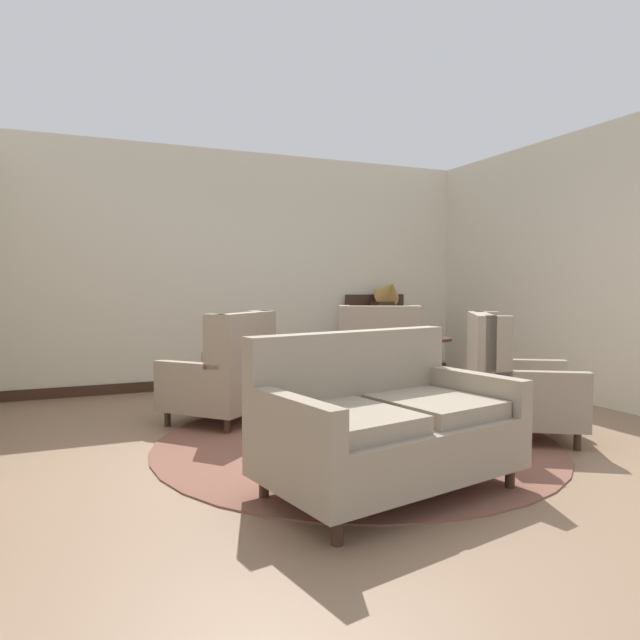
{
  "coord_description": "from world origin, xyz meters",
  "views": [
    {
      "loc": [
        -2.04,
        -3.72,
        1.26
      ],
      "look_at": [
        -0.31,
        0.31,
        0.99
      ],
      "focal_mm": 31.98,
      "sensor_mm": 36.0,
      "label": 1
    }
  ],
  "objects_px": {
    "coffee_table": "(354,392)",
    "gramophone": "(388,293)",
    "side_table": "(427,362)",
    "settee": "(384,426)",
    "armchair_near_sideboard": "(379,364)",
    "armchair_beside_settee": "(225,376)",
    "sideboard": "(381,341)",
    "porcelain_vase": "(353,366)",
    "armchair_foreground_right": "(512,385)"
  },
  "relations": [
    {
      "from": "coffee_table",
      "to": "gramophone",
      "type": "bearing_deg",
      "value": 54.88
    },
    {
      "from": "side_table",
      "to": "coffee_table",
      "type": "bearing_deg",
      "value": -142.36
    },
    {
      "from": "settee",
      "to": "gramophone",
      "type": "xyz_separation_m",
      "value": [
        2.1,
        3.6,
        0.74
      ]
    },
    {
      "from": "armchair_near_sideboard",
      "to": "armchair_beside_settee",
      "type": "relative_size",
      "value": 1.07
    },
    {
      "from": "armchair_near_sideboard",
      "to": "armchair_beside_settee",
      "type": "distance_m",
      "value": 1.67
    },
    {
      "from": "gramophone",
      "to": "sideboard",
      "type": "bearing_deg",
      "value": 118.42
    },
    {
      "from": "coffee_table",
      "to": "sideboard",
      "type": "relative_size",
      "value": 0.8
    },
    {
      "from": "porcelain_vase",
      "to": "settee",
      "type": "relative_size",
      "value": 0.19
    },
    {
      "from": "armchair_beside_settee",
      "to": "sideboard",
      "type": "height_order",
      "value": "sideboard"
    },
    {
      "from": "armchair_foreground_right",
      "to": "gramophone",
      "type": "xyz_separation_m",
      "value": [
        0.51,
        2.92,
        0.72
      ]
    },
    {
      "from": "armchair_near_sideboard",
      "to": "coffee_table",
      "type": "bearing_deg",
      "value": 80.23
    },
    {
      "from": "armchair_beside_settee",
      "to": "side_table",
      "type": "height_order",
      "value": "armchair_beside_settee"
    },
    {
      "from": "porcelain_vase",
      "to": "gramophone",
      "type": "bearing_deg",
      "value": 54.69
    },
    {
      "from": "sideboard",
      "to": "armchair_near_sideboard",
      "type": "bearing_deg",
      "value": -120.16
    },
    {
      "from": "settee",
      "to": "armchair_near_sideboard",
      "type": "bearing_deg",
      "value": 50.18
    },
    {
      "from": "side_table",
      "to": "gramophone",
      "type": "height_order",
      "value": "gramophone"
    },
    {
      "from": "sideboard",
      "to": "side_table",
      "type": "bearing_deg",
      "value": -99.6
    },
    {
      "from": "armchair_beside_settee",
      "to": "side_table",
      "type": "relative_size",
      "value": 1.62
    },
    {
      "from": "armchair_foreground_right",
      "to": "porcelain_vase",
      "type": "bearing_deg",
      "value": 101.51
    },
    {
      "from": "armchair_foreground_right",
      "to": "sideboard",
      "type": "xyz_separation_m",
      "value": [
        0.46,
        3.01,
        0.08
      ]
    },
    {
      "from": "armchair_near_sideboard",
      "to": "gramophone",
      "type": "height_order",
      "value": "gramophone"
    },
    {
      "from": "armchair_near_sideboard",
      "to": "porcelain_vase",
      "type": "bearing_deg",
      "value": 79.8
    },
    {
      "from": "gramophone",
      "to": "armchair_foreground_right",
      "type": "bearing_deg",
      "value": -99.84
    },
    {
      "from": "armchair_near_sideboard",
      "to": "sideboard",
      "type": "distance_m",
      "value": 1.71
    },
    {
      "from": "settee",
      "to": "side_table",
      "type": "bearing_deg",
      "value": 39.65
    },
    {
      "from": "armchair_near_sideboard",
      "to": "sideboard",
      "type": "bearing_deg",
      "value": -92.47
    },
    {
      "from": "armchair_near_sideboard",
      "to": "gramophone",
      "type": "distance_m",
      "value": 1.8
    },
    {
      "from": "coffee_table",
      "to": "side_table",
      "type": "height_order",
      "value": "side_table"
    },
    {
      "from": "armchair_foreground_right",
      "to": "side_table",
      "type": "xyz_separation_m",
      "value": [
        0.21,
        1.57,
        -0.01
      ]
    },
    {
      "from": "armchair_beside_settee",
      "to": "side_table",
      "type": "distance_m",
      "value": 2.29
    },
    {
      "from": "armchair_foreground_right",
      "to": "armchair_beside_settee",
      "type": "distance_m",
      "value": 2.49
    },
    {
      "from": "porcelain_vase",
      "to": "sideboard",
      "type": "height_order",
      "value": "sideboard"
    },
    {
      "from": "settee",
      "to": "side_table",
      "type": "height_order",
      "value": "settee"
    },
    {
      "from": "coffee_table",
      "to": "gramophone",
      "type": "height_order",
      "value": "gramophone"
    },
    {
      "from": "coffee_table",
      "to": "side_table",
      "type": "relative_size",
      "value": 1.32
    },
    {
      "from": "coffee_table",
      "to": "armchair_foreground_right",
      "type": "height_order",
      "value": "armchair_foreground_right"
    },
    {
      "from": "coffee_table",
      "to": "armchair_foreground_right",
      "type": "relative_size",
      "value": 0.8
    },
    {
      "from": "porcelain_vase",
      "to": "armchair_near_sideboard",
      "type": "bearing_deg",
      "value": 52.11
    },
    {
      "from": "armchair_near_sideboard",
      "to": "armchair_beside_settee",
      "type": "xyz_separation_m",
      "value": [
        -1.67,
        -0.14,
        -0.0
      ]
    },
    {
      "from": "armchair_foreground_right",
      "to": "gramophone",
      "type": "height_order",
      "value": "gramophone"
    },
    {
      "from": "coffee_table",
      "to": "armchair_beside_settee",
      "type": "height_order",
      "value": "armchair_beside_settee"
    },
    {
      "from": "armchair_near_sideboard",
      "to": "gramophone",
      "type": "xyz_separation_m",
      "value": [
        0.91,
        1.39,
        0.71
      ]
    },
    {
      "from": "porcelain_vase",
      "to": "armchair_near_sideboard",
      "type": "height_order",
      "value": "armchair_near_sideboard"
    },
    {
      "from": "porcelain_vase",
      "to": "sideboard",
      "type": "distance_m",
      "value": 3.06
    },
    {
      "from": "porcelain_vase",
      "to": "armchair_near_sideboard",
      "type": "distance_m",
      "value": 1.37
    },
    {
      "from": "porcelain_vase",
      "to": "settee",
      "type": "distance_m",
      "value": 1.21
    },
    {
      "from": "coffee_table",
      "to": "side_table",
      "type": "bearing_deg",
      "value": 37.64
    },
    {
      "from": "settee",
      "to": "armchair_near_sideboard",
      "type": "height_order",
      "value": "armchair_near_sideboard"
    },
    {
      "from": "porcelain_vase",
      "to": "side_table",
      "type": "height_order",
      "value": "porcelain_vase"
    },
    {
      "from": "coffee_table",
      "to": "porcelain_vase",
      "type": "relative_size",
      "value": 2.92
    }
  ]
}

